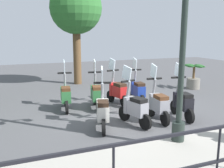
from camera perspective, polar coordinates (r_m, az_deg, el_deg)
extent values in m
plane|color=#4C4C4F|center=(7.55, 4.12, -6.71)|extent=(28.00, 28.00, 0.00)
cube|color=#A39E93|center=(5.05, 20.43, -16.18)|extent=(2.20, 20.00, 0.15)
cube|color=gray|center=(5.78, 13.43, -12.08)|extent=(0.10, 20.00, 0.15)
cylinder|color=black|center=(3.68, 22.90, -16.68)|extent=(0.03, 0.03, 1.05)
cylinder|color=#232D28|center=(5.48, 14.87, -10.40)|extent=(0.26, 0.26, 0.40)
cylinder|color=#232D28|center=(5.10, 15.90, 8.47)|extent=(0.12, 0.12, 3.95)
cylinder|color=brown|center=(11.80, -7.96, 6.27)|extent=(0.36, 0.36, 2.60)
sphere|color=#2D6B2D|center=(11.81, -8.27, 16.87)|extent=(2.35, 2.35, 2.35)
cylinder|color=slate|center=(11.34, 18.05, 0.10)|extent=(0.56, 0.56, 0.45)
cylinder|color=brown|center=(11.26, 18.20, 2.47)|extent=(0.10, 0.10, 0.50)
ellipsoid|color=#2D6B2D|center=(11.41, 17.50, 4.15)|extent=(0.56, 0.16, 0.10)
ellipsoid|color=#2D6B2D|center=(11.03, 19.11, 3.81)|extent=(0.56, 0.16, 0.10)
ellipsoid|color=#2D6B2D|center=(11.06, 17.29, 3.94)|extent=(0.56, 0.16, 0.10)
ellipsoid|color=#2D6B2D|center=(11.38, 19.27, 4.02)|extent=(0.56, 0.16, 0.10)
ellipsoid|color=#2D6B2D|center=(11.25, 17.00, 4.08)|extent=(0.56, 0.16, 0.10)
ellipsoid|color=#2D6B2D|center=(11.20, 19.59, 3.88)|extent=(0.56, 0.16, 0.10)
cylinder|color=black|center=(7.68, 14.07, -5.18)|extent=(0.41, 0.13, 0.40)
cylinder|color=black|center=(6.99, 17.28, -7.01)|extent=(0.41, 0.13, 0.40)
cube|color=black|center=(7.18, 16.05, -4.11)|extent=(0.63, 0.35, 0.36)
cube|color=black|center=(7.42, 14.95, -3.40)|extent=(0.16, 0.31, 0.44)
cube|color=black|center=(7.07, 16.44, -2.46)|extent=(0.43, 0.31, 0.10)
cylinder|color=gray|center=(7.39, 14.86, -0.62)|extent=(0.19, 0.09, 0.55)
cube|color=black|center=(7.34, 14.97, 1.48)|extent=(0.11, 0.44, 0.05)
cube|color=silver|center=(7.36, 14.83, 3.09)|extent=(0.39, 0.08, 0.42)
cylinder|color=black|center=(7.33, 8.88, -5.75)|extent=(0.40, 0.11, 0.40)
cylinder|color=black|center=(6.64, 12.02, -7.74)|extent=(0.40, 0.11, 0.40)
cube|color=gray|center=(6.83, 10.78, -4.67)|extent=(0.62, 0.32, 0.36)
cube|color=gray|center=(7.07, 9.70, -3.90)|extent=(0.14, 0.31, 0.44)
cube|color=#4C2D19|center=(6.71, 11.13, -2.94)|extent=(0.42, 0.29, 0.10)
cylinder|color=gray|center=(7.04, 9.58, -0.99)|extent=(0.19, 0.08, 0.55)
cube|color=black|center=(6.98, 9.65, 1.21)|extent=(0.09, 0.44, 0.05)
cube|color=silver|center=(7.00, 9.49, 2.91)|extent=(0.39, 0.06, 0.42)
cylinder|color=black|center=(6.89, 2.79, -6.75)|extent=(0.41, 0.18, 0.40)
cylinder|color=black|center=(6.31, 7.61, -8.60)|extent=(0.41, 0.18, 0.40)
cube|color=gray|center=(6.45, 5.64, -5.49)|extent=(0.65, 0.43, 0.36)
cube|color=gray|center=(6.65, 3.96, -4.75)|extent=(0.20, 0.32, 0.44)
cube|color=black|center=(6.33, 6.10, -3.64)|extent=(0.45, 0.36, 0.10)
cylinder|color=gray|center=(6.60, 3.67, -1.67)|extent=(0.19, 0.12, 0.55)
cube|color=black|center=(6.55, 3.70, 0.67)|extent=(0.17, 0.44, 0.05)
cube|color=silver|center=(6.56, 3.38, 2.47)|extent=(0.38, 0.13, 0.42)
cylinder|color=black|center=(6.70, -2.25, -7.29)|extent=(0.41, 0.19, 0.40)
cylinder|color=black|center=(5.92, -1.94, -9.88)|extent=(0.41, 0.19, 0.40)
cube|color=beige|center=(6.14, -2.09, -6.32)|extent=(0.66, 0.44, 0.36)
cube|color=beige|center=(6.41, -2.20, -5.36)|extent=(0.20, 0.32, 0.44)
cube|color=black|center=(6.00, -2.08, -4.44)|extent=(0.46, 0.36, 0.10)
cylinder|color=gray|center=(6.37, -2.24, -2.15)|extent=(0.20, 0.12, 0.55)
cube|color=black|center=(6.31, -2.26, 0.28)|extent=(0.18, 0.44, 0.05)
cube|color=silver|center=(6.34, -2.30, 2.16)|extent=(0.38, 0.14, 0.42)
cylinder|color=black|center=(8.92, 4.87, -2.53)|extent=(0.41, 0.12, 0.40)
cylinder|color=black|center=(8.17, 6.88, -3.89)|extent=(0.41, 0.12, 0.40)
cube|color=navy|center=(8.40, 6.08, -1.48)|extent=(0.63, 0.34, 0.36)
cube|color=navy|center=(8.66, 5.38, -0.93)|extent=(0.15, 0.31, 0.44)
cube|color=black|center=(8.29, 6.29, -0.03)|extent=(0.42, 0.30, 0.10)
cylinder|color=gray|center=(8.64, 5.29, 1.45)|extent=(0.19, 0.09, 0.55)
cube|color=black|center=(8.60, 5.32, 3.25)|extent=(0.10, 0.44, 0.05)
cube|color=silver|center=(8.63, 5.21, 4.62)|extent=(0.39, 0.07, 0.42)
cylinder|color=black|center=(8.72, -0.34, -2.81)|extent=(0.41, 0.16, 0.40)
cylinder|color=black|center=(8.06, 2.86, -4.03)|extent=(0.41, 0.16, 0.40)
cube|color=#B21E1E|center=(8.25, 1.54, -1.65)|extent=(0.64, 0.40, 0.36)
cube|color=#B21E1E|center=(8.48, 0.43, -1.14)|extent=(0.18, 0.32, 0.44)
cube|color=black|center=(8.15, 1.82, -0.17)|extent=(0.44, 0.34, 0.10)
cylinder|color=gray|center=(8.46, 0.21, 1.28)|extent=(0.19, 0.11, 0.55)
cube|color=black|center=(8.42, 0.21, 3.12)|extent=(0.15, 0.44, 0.05)
cube|color=silver|center=(8.44, -0.01, 4.51)|extent=(0.39, 0.11, 0.42)
cylinder|color=black|center=(8.38, -3.96, -3.43)|extent=(0.41, 0.15, 0.40)
cylinder|color=black|center=(7.59, -3.22, -5.03)|extent=(0.41, 0.15, 0.40)
cube|color=#2D6B38|center=(7.83, -3.56, -2.38)|extent=(0.64, 0.38, 0.36)
cube|color=#2D6B38|center=(8.11, -3.82, -1.76)|extent=(0.17, 0.32, 0.44)
cube|color=#4C2D19|center=(7.71, -3.51, -0.85)|extent=(0.44, 0.33, 0.10)
cylinder|color=gray|center=(8.09, -3.90, 0.78)|extent=(0.19, 0.10, 0.55)
cube|color=black|center=(8.05, -3.93, 2.70)|extent=(0.14, 0.44, 0.05)
cube|color=silver|center=(8.08, -4.00, 4.17)|extent=(0.39, 0.10, 0.42)
cylinder|color=black|center=(8.35, -10.60, -3.67)|extent=(0.41, 0.13, 0.40)
cylinder|color=black|center=(7.55, -10.29, -5.29)|extent=(0.41, 0.13, 0.40)
cube|color=#2D6B38|center=(7.80, -10.50, -2.63)|extent=(0.63, 0.36, 0.36)
cube|color=#2D6B38|center=(8.07, -10.60, -2.00)|extent=(0.16, 0.31, 0.44)
cube|color=#4C2D19|center=(7.68, -10.53, -1.09)|extent=(0.43, 0.31, 0.10)
cylinder|color=gray|center=(8.06, -10.72, 0.56)|extent=(0.19, 0.09, 0.55)
cube|color=black|center=(8.01, -10.79, 2.49)|extent=(0.12, 0.44, 0.05)
cube|color=silver|center=(8.04, -10.86, 3.96)|extent=(0.39, 0.08, 0.42)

